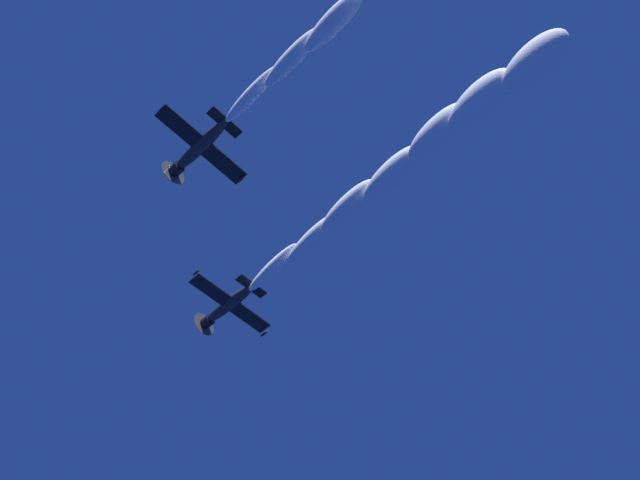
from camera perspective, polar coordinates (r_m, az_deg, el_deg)
The scene contains 3 objects.
airplane_lead at distance 74.12m, azimuth -6.54°, elevation -4.61°, with size 8.78×7.91×2.82m.
airplane_left_wingman at distance 66.53m, azimuth -8.57°, elevation 6.48°, with size 8.80×7.91×2.65m.
smoke_trail_lead at distance 63.20m, azimuth 8.42°, elevation 7.38°, with size 4.48×33.82×6.31m.
Camera 1 is at (22.45, 33.91, 2.19)m, focal length 45.27 mm.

